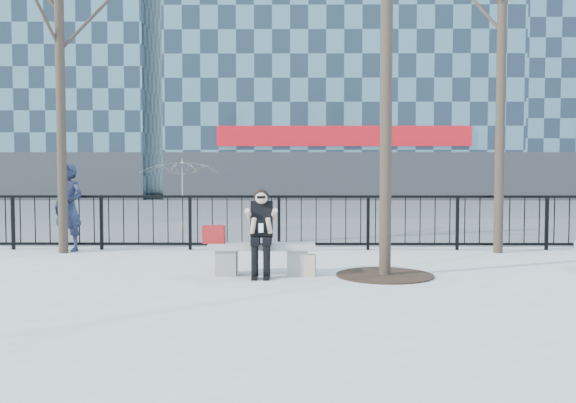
{
  "coord_description": "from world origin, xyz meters",
  "views": [
    {
      "loc": [
        0.49,
        -9.91,
        1.68
      ],
      "look_at": [
        0.4,
        0.8,
        1.1
      ],
      "focal_mm": 40.0,
      "sensor_mm": 36.0,
      "label": 1
    }
  ],
  "objects": [
    {
      "name": "handbag",
      "position": [
        -0.75,
        0.02,
        0.63
      ],
      "size": [
        0.35,
        0.18,
        0.28
      ],
      "primitive_type": "cube",
      "rotation": [
        0.0,
        0.0,
        -0.07
      ],
      "color": "maroon",
      "rests_on": "bench_main"
    },
    {
      "name": "bench_main",
      "position": [
        0.0,
        0.0,
        0.3
      ],
      "size": [
        1.65,
        0.46,
        0.49
      ],
      "color": "slate",
      "rests_on": "ground"
    },
    {
      "name": "tree_left",
      "position": [
        -4.0,
        2.5,
        4.86
      ],
      "size": [
        2.8,
        2.8,
        6.5
      ],
      "color": "black",
      "rests_on": "ground"
    },
    {
      "name": "street_surface",
      "position": [
        0.0,
        15.0,
        0.0
      ],
      "size": [
        60.0,
        23.0,
        0.01
      ],
      "primitive_type": "cube",
      "color": "#474747",
      "rests_on": "ground"
    },
    {
      "name": "ground",
      "position": [
        0.0,
        0.0,
        0.0
      ],
      "size": [
        120.0,
        120.0,
        0.0
      ],
      "primitive_type": "plane",
      "color": "#A5A5A0",
      "rests_on": "ground"
    },
    {
      "name": "vendor_umbrella",
      "position": [
        -2.32,
        6.23,
        0.95
      ],
      "size": [
        2.09,
        2.13,
        1.9
      ],
      "primitive_type": "imported",
      "rotation": [
        0.0,
        0.0,
        -0.01
      ],
      "color": "gold",
      "rests_on": "ground"
    },
    {
      "name": "tree_grate",
      "position": [
        1.9,
        -0.1,
        0.01
      ],
      "size": [
        1.5,
        1.5,
        0.02
      ],
      "primitive_type": "cylinder",
      "color": "black",
      "rests_on": "ground"
    },
    {
      "name": "railing",
      "position": [
        0.0,
        3.0,
        0.55
      ],
      "size": [
        14.0,
        0.06,
        1.1
      ],
      "color": "black",
      "rests_on": "ground"
    },
    {
      "name": "shopping_bag",
      "position": [
        0.66,
        -0.12,
        0.17
      ],
      "size": [
        0.37,
        0.19,
        0.33
      ],
      "primitive_type": "cube",
      "rotation": [
        0.0,
        0.0,
        -0.19
      ],
      "color": "#C2AD89",
      "rests_on": "ground"
    },
    {
      "name": "seated_woman",
      "position": [
        0.0,
        -0.16,
        0.67
      ],
      "size": [
        0.5,
        0.64,
        1.34
      ],
      "color": "black",
      "rests_on": "ground"
    },
    {
      "name": "standing_man",
      "position": [
        -3.99,
        2.8,
        0.87
      ],
      "size": [
        0.74,
        0.6,
        1.75
      ],
      "primitive_type": "imported",
      "rotation": [
        0.0,
        0.0,
        -0.33
      ],
      "color": "black",
      "rests_on": "ground"
    }
  ]
}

